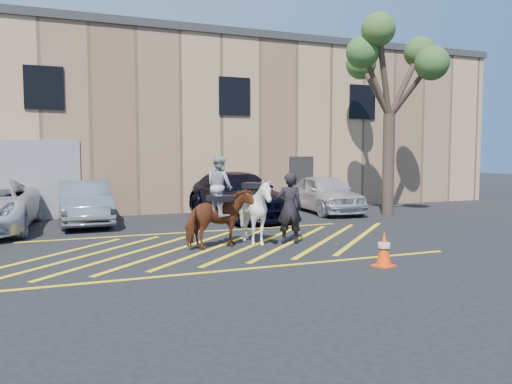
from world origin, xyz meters
name	(u,v)px	position (x,y,z in m)	size (l,w,h in m)	color
ground	(214,245)	(0.00, 0.00, 0.00)	(90.00, 90.00, 0.00)	black
car_silver_sedan	(84,202)	(-2.86, 5.17, 0.72)	(1.52, 4.36, 1.44)	gray
car_blue_suv	(237,195)	(2.38, 4.90, 0.82)	(2.30, 5.65, 1.64)	black
car_white_suv	(325,194)	(6.14, 5.14, 0.75)	(1.76, 4.38, 1.49)	silver
handler	(289,208)	(1.88, -0.49, 0.91)	(0.67, 0.44, 1.83)	black
warehouse	(139,125)	(-0.01, 11.99, 3.65)	(32.42, 10.20, 7.30)	tan
hatching_zone	(217,247)	(0.00, -0.30, 0.01)	(12.60, 5.12, 0.01)	yellow
mounted_bay	(220,211)	(0.02, -0.46, 0.92)	(1.86, 1.21, 2.26)	brown
saddled_white	(255,211)	(1.01, -0.31, 0.85)	(2.05, 2.06, 1.69)	white
traffic_cone	(384,249)	(2.54, -3.61, 0.37)	(0.49, 0.49, 0.73)	#FF440A
tree	(390,63)	(7.99, 3.66, 5.69)	(3.99, 4.37, 7.31)	#4C3B2E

